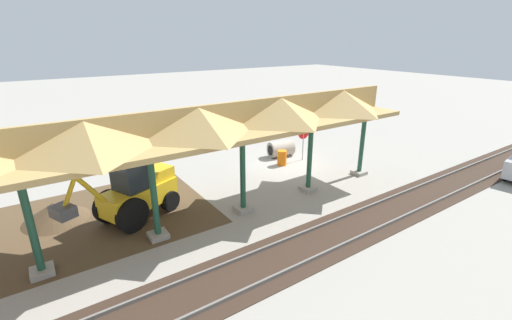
% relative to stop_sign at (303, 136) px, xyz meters
% --- Properties ---
extents(ground_plane, '(120.00, 120.00, 0.00)m').
position_rel_stop_sign_xyz_m(ground_plane, '(1.12, -0.11, -1.52)').
color(ground_plane, '#9E998E').
extents(dirt_work_zone, '(9.08, 7.00, 0.01)m').
position_rel_stop_sign_xyz_m(dirt_work_zone, '(12.13, 0.73, -1.52)').
color(dirt_work_zone, brown).
rests_on(dirt_work_zone, ground).
extents(platform_canopy, '(20.51, 3.20, 4.90)m').
position_rel_stop_sign_xyz_m(platform_canopy, '(8.63, 3.63, 2.65)').
color(platform_canopy, '#9E998E').
rests_on(platform_canopy, ground).
extents(rail_tracks, '(60.00, 2.58, 0.15)m').
position_rel_stop_sign_xyz_m(rail_tracks, '(1.12, 7.34, -1.49)').
color(rail_tracks, slate).
rests_on(rail_tracks, ground).
extents(stop_sign, '(0.76, 0.12, 2.13)m').
position_rel_stop_sign_xyz_m(stop_sign, '(0.00, 0.00, 0.00)').
color(stop_sign, gray).
rests_on(stop_sign, ground).
extents(backhoe, '(5.05, 3.08, 2.82)m').
position_rel_stop_sign_xyz_m(backhoe, '(10.72, 1.64, -0.25)').
color(backhoe, yellow).
rests_on(backhoe, ground).
extents(dirt_mound, '(5.26, 5.26, 1.60)m').
position_rel_stop_sign_xyz_m(dirt_mound, '(13.67, -0.12, -1.52)').
color(dirt_mound, brown).
rests_on(dirt_mound, ground).
extents(concrete_pipe, '(1.68, 1.22, 1.02)m').
position_rel_stop_sign_xyz_m(concrete_pipe, '(0.71, -1.31, -1.01)').
color(concrete_pipe, '#9E9384').
rests_on(concrete_pipe, ground).
extents(traffic_barrel, '(0.56, 0.56, 0.90)m').
position_rel_stop_sign_xyz_m(traffic_barrel, '(1.65, -0.00, -1.07)').
color(traffic_barrel, orange).
rests_on(traffic_barrel, ground).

